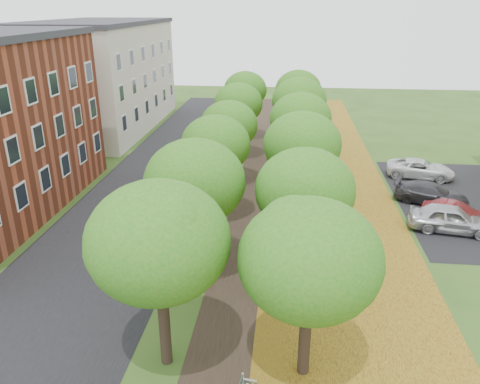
% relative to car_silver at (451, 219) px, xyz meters
% --- Properties ---
extents(ground, '(120.00, 120.00, 0.00)m').
position_rel_car_silver_xyz_m(ground, '(-11.00, -11.73, -0.77)').
color(ground, '#2D4C19').
rests_on(ground, ground).
extents(street_asphalt, '(8.00, 70.00, 0.01)m').
position_rel_car_silver_xyz_m(street_asphalt, '(-18.50, 3.27, -0.76)').
color(street_asphalt, black).
rests_on(street_asphalt, ground).
extents(footpath, '(3.20, 70.00, 0.01)m').
position_rel_car_silver_xyz_m(footpath, '(-11.00, 3.27, -0.76)').
color(footpath, black).
rests_on(footpath, ground).
extents(leaf_verge, '(7.50, 70.00, 0.01)m').
position_rel_car_silver_xyz_m(leaf_verge, '(-6.00, 3.27, -0.76)').
color(leaf_verge, '#A48E1E').
rests_on(leaf_verge, ground).
extents(parking_lot, '(9.00, 16.00, 0.01)m').
position_rel_car_silver_xyz_m(parking_lot, '(2.50, 4.27, -0.76)').
color(parking_lot, black).
rests_on(parking_lot, ground).
extents(tree_row_west, '(4.26, 34.26, 6.32)m').
position_rel_car_silver_xyz_m(tree_row_west, '(-13.20, 3.27, 3.72)').
color(tree_row_west, black).
rests_on(tree_row_west, ground).
extents(tree_row_east, '(4.26, 34.26, 6.32)m').
position_rel_car_silver_xyz_m(tree_row_east, '(-8.40, 3.27, 3.72)').
color(tree_row_east, black).
rests_on(tree_row_east, ground).
extents(building_cream, '(10.30, 20.30, 10.40)m').
position_rel_car_silver_xyz_m(building_cream, '(-28.00, 21.27, 4.44)').
color(building_cream, beige).
rests_on(building_cream, ground).
extents(car_silver, '(4.74, 2.55, 1.53)m').
position_rel_car_silver_xyz_m(car_silver, '(0.00, 0.00, 0.00)').
color(car_silver, '#B8B8BD').
rests_on(car_silver, ground).
extents(car_red, '(4.07, 2.71, 1.27)m').
position_rel_car_silver_xyz_m(car_red, '(0.59, 0.88, -0.13)').
color(car_red, maroon).
rests_on(car_red, ground).
extents(car_grey, '(4.87, 3.39, 1.31)m').
position_rel_car_silver_xyz_m(car_grey, '(0.00, 3.96, -0.11)').
color(car_grey, '#2F2F33').
rests_on(car_grey, ground).
extents(car_white, '(5.08, 3.11, 1.32)m').
position_rel_car_silver_xyz_m(car_white, '(0.55, 8.89, -0.11)').
color(car_white, silver).
rests_on(car_white, ground).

